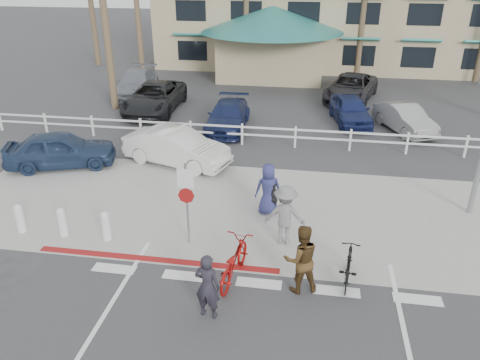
% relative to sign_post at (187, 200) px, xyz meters
% --- Properties ---
extents(ground, '(140.00, 140.00, 0.00)m').
position_rel_sign_post_xyz_m(ground, '(2.30, -2.20, -1.45)').
color(ground, '#333335').
extents(bike_path, '(12.00, 16.00, 0.01)m').
position_rel_sign_post_xyz_m(bike_path, '(2.30, -4.20, -1.45)').
color(bike_path, '#333335').
rests_on(bike_path, ground).
extents(sidewalk_plaza, '(22.00, 7.00, 0.01)m').
position_rel_sign_post_xyz_m(sidewalk_plaza, '(2.30, 2.30, -1.44)').
color(sidewalk_plaza, gray).
rests_on(sidewalk_plaza, ground).
extents(cross_street, '(40.00, 5.00, 0.01)m').
position_rel_sign_post_xyz_m(cross_street, '(2.30, 6.30, -1.45)').
color(cross_street, '#333335').
rests_on(cross_street, ground).
extents(parking_lot, '(50.00, 16.00, 0.01)m').
position_rel_sign_post_xyz_m(parking_lot, '(2.30, 15.80, -1.45)').
color(parking_lot, '#333335').
rests_on(parking_lot, ground).
extents(curb_red, '(7.00, 0.25, 0.02)m').
position_rel_sign_post_xyz_m(curb_red, '(-0.70, -1.00, -1.44)').
color(curb_red, maroon).
rests_on(curb_red, ground).
extents(rail_fence, '(29.40, 0.16, 1.00)m').
position_rel_sign_post_xyz_m(rail_fence, '(2.80, 8.30, -0.95)').
color(rail_fence, silver).
rests_on(rail_fence, ground).
extents(sign_post, '(0.50, 0.10, 2.90)m').
position_rel_sign_post_xyz_m(sign_post, '(0.00, 0.00, 0.00)').
color(sign_post, gray).
rests_on(sign_post, ground).
extents(bollard_0, '(0.26, 0.26, 0.95)m').
position_rel_sign_post_xyz_m(bollard_0, '(-2.50, -0.20, -0.97)').
color(bollard_0, silver).
rests_on(bollard_0, ground).
extents(bollard_1, '(0.26, 0.26, 0.95)m').
position_rel_sign_post_xyz_m(bollard_1, '(-3.90, -0.20, -0.97)').
color(bollard_1, silver).
rests_on(bollard_1, ground).
extents(bollard_2, '(0.26, 0.26, 0.95)m').
position_rel_sign_post_xyz_m(bollard_2, '(-5.30, -0.20, -0.97)').
color(bollard_2, silver).
rests_on(bollard_2, ground).
extents(bike_red, '(1.02, 2.15, 1.09)m').
position_rel_sign_post_xyz_m(bike_red, '(1.61, -1.47, -0.91)').
color(bike_red, '#920B0A').
rests_on(bike_red, ground).
extents(rider_red, '(0.68, 0.51, 1.71)m').
position_rel_sign_post_xyz_m(rider_red, '(1.26, -2.97, -0.60)').
color(rider_red, '#23212A').
rests_on(rider_red, ground).
extents(bike_black, '(0.67, 1.73, 1.01)m').
position_rel_sign_post_xyz_m(bike_black, '(4.58, -1.13, -0.94)').
color(bike_black, black).
rests_on(bike_black, ground).
extents(rider_black, '(1.08, 0.95, 1.87)m').
position_rel_sign_post_xyz_m(rider_black, '(3.35, -1.65, -0.51)').
color(rider_black, '#483217').
rests_on(rider_black, ground).
extents(pedestrian_a, '(1.23, 0.72, 1.87)m').
position_rel_sign_post_xyz_m(pedestrian_a, '(2.80, 0.48, -0.51)').
color(pedestrian_a, slate).
rests_on(pedestrian_a, ground).
extents(pedestrian_child, '(0.73, 0.55, 1.16)m').
position_rel_sign_post_xyz_m(pedestrian_child, '(2.31, 2.18, -0.87)').
color(pedestrian_child, '#262529').
rests_on(pedestrian_child, ground).
extents(pedestrian_b, '(0.99, 0.79, 1.76)m').
position_rel_sign_post_xyz_m(pedestrian_b, '(2.12, 2.21, -0.57)').
color(pedestrian_b, navy).
rests_on(pedestrian_b, ground).
extents(car_white_sedan, '(4.73, 2.82, 1.47)m').
position_rel_sign_post_xyz_m(car_white_sedan, '(-2.01, 5.71, -0.71)').
color(car_white_sedan, silver).
rests_on(car_white_sedan, ground).
extents(car_red_compact, '(4.62, 3.05, 1.46)m').
position_rel_sign_post_xyz_m(car_red_compact, '(-6.57, 4.74, -0.72)').
color(car_red_compact, navy).
rests_on(car_red_compact, ground).
extents(lot_car_0, '(2.68, 5.58, 1.54)m').
position_rel_sign_post_xyz_m(lot_car_0, '(-5.29, 12.68, -0.68)').
color(lot_car_0, black).
rests_on(lot_car_0, ground).
extents(lot_car_1, '(1.94, 4.56, 1.31)m').
position_rel_sign_post_xyz_m(lot_car_1, '(-0.74, 10.35, -0.79)').
color(lot_car_1, '#162048').
rests_on(lot_car_1, ground).
extents(lot_car_2, '(2.32, 4.29, 1.39)m').
position_rel_sign_post_xyz_m(lot_car_2, '(5.29, 12.28, -0.76)').
color(lot_car_2, navy).
rests_on(lot_car_2, ground).
extents(lot_car_3, '(2.84, 4.18, 1.30)m').
position_rel_sign_post_xyz_m(lot_car_3, '(7.84, 11.39, -0.80)').
color(lot_car_3, gray).
rests_on(lot_car_3, ground).
extents(lot_car_4, '(2.78, 5.38, 1.49)m').
position_rel_sign_post_xyz_m(lot_car_4, '(-7.43, 15.60, -0.70)').
color(lot_car_4, slate).
rests_on(lot_car_4, ground).
extents(lot_car_5, '(3.74, 5.75, 1.47)m').
position_rel_sign_post_xyz_m(lot_car_5, '(5.53, 16.68, -0.71)').
color(lot_car_5, '#26262A').
rests_on(lot_car_5, ground).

